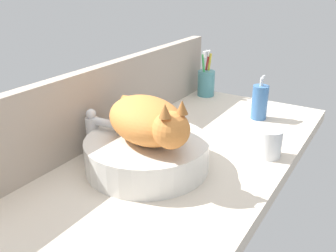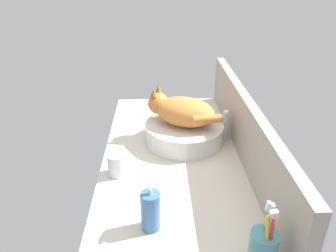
# 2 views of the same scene
# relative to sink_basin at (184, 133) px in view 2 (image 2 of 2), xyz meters

# --- Properties ---
(ground_plane) EXTENTS (1.18, 0.56, 0.04)m
(ground_plane) POSITION_rel_sink_basin_xyz_m (0.12, -0.04, -0.06)
(ground_plane) COLOR beige
(backsplash_panel) EXTENTS (1.18, 0.04, 0.23)m
(backsplash_panel) POSITION_rel_sink_basin_xyz_m (0.12, 0.22, 0.07)
(backsplash_panel) COLOR #AD9E8E
(backsplash_panel) RESTS_ON ground_plane
(sink_basin) EXTENTS (0.32, 0.32, 0.08)m
(sink_basin) POSITION_rel_sink_basin_xyz_m (0.00, 0.00, 0.00)
(sink_basin) COLOR silver
(sink_basin) RESTS_ON ground_plane
(cat) EXTENTS (0.26, 0.30, 0.14)m
(cat) POSITION_rel_sink_basin_xyz_m (-0.01, -0.01, 0.10)
(cat) COLOR orange
(cat) RESTS_ON sink_basin
(faucet) EXTENTS (0.04, 0.12, 0.14)m
(faucet) POSITION_rel_sink_basin_xyz_m (-0.01, 0.16, 0.03)
(faucet) COLOR silver
(faucet) RESTS_ON ground_plane
(soap_dispenser) EXTENTS (0.06, 0.06, 0.15)m
(soap_dispenser) POSITION_rel_sink_basin_xyz_m (0.50, -0.13, 0.02)
(soap_dispenser) COLOR #3F72B2
(soap_dispenser) RESTS_ON ground_plane
(toothbrush_cup) EXTENTS (0.07, 0.07, 0.19)m
(toothbrush_cup) POSITION_rel_sink_basin_xyz_m (0.64, 0.14, 0.02)
(toothbrush_cup) COLOR teal
(toothbrush_cup) RESTS_ON ground_plane
(water_glass) EXTENTS (0.07, 0.07, 0.08)m
(water_glass) POSITION_rel_sink_basin_xyz_m (0.23, -0.25, -0.01)
(water_glass) COLOR white
(water_glass) RESTS_ON ground_plane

